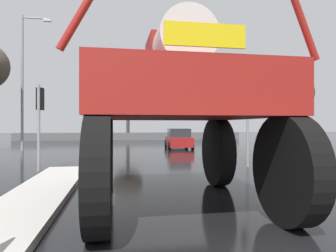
# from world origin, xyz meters

# --- Properties ---
(ground_plane) EXTENTS (120.00, 120.00, 0.00)m
(ground_plane) POSITION_xyz_m (0.00, 18.00, 0.00)
(ground_plane) COLOR black
(median_island) EXTENTS (1.42, 10.11, 0.15)m
(median_island) POSITION_xyz_m (-3.62, 6.00, 0.07)
(median_island) COLOR #B2AFA8
(median_island) RESTS_ON ground
(oversize_sprayer) EXTENTS (4.29, 5.56, 4.73)m
(oversize_sprayer) POSITION_xyz_m (-0.48, 5.49, 2.16)
(oversize_sprayer) COLOR black
(oversize_sprayer) RESTS_ON ground
(sedan_ahead) EXTENTS (2.10, 4.20, 1.52)m
(sedan_ahead) POSITION_xyz_m (2.89, 21.72, 0.71)
(sedan_ahead) COLOR maroon
(sedan_ahead) RESTS_ON ground
(traffic_signal_near_left) EXTENTS (0.24, 0.54, 3.27)m
(traffic_signal_near_left) POSITION_xyz_m (-4.68, 11.10, 2.38)
(traffic_signal_near_left) COLOR gray
(traffic_signal_near_left) RESTS_ON ground
(traffic_signal_near_right) EXTENTS (0.24, 0.54, 3.68)m
(traffic_signal_near_right) POSITION_xyz_m (3.66, 11.09, 2.68)
(traffic_signal_near_right) COLOR gray
(traffic_signal_near_right) RESTS_ON ground
(streetlight_far_left) EXTENTS (1.99, 0.24, 9.34)m
(streetlight_far_left) POSITION_xyz_m (-8.09, 21.08, 5.14)
(streetlight_far_left) COLOR gray
(streetlight_far_left) RESTS_ON ground
(streetlight_far_right) EXTENTS (1.75, 0.24, 7.20)m
(streetlight_far_right) POSITION_xyz_m (7.91, 26.18, 4.02)
(streetlight_far_right) COLOR gray
(streetlight_far_right) RESTS_ON ground
(bare_tree_right) EXTENTS (3.00, 3.00, 5.42)m
(bare_tree_right) POSITION_xyz_m (10.90, 19.21, 4.08)
(bare_tree_right) COLOR #473828
(bare_tree_right) RESTS_ON ground
(bare_tree_far_center) EXTENTS (3.92, 3.92, 7.37)m
(bare_tree_far_center) POSITION_xyz_m (-0.40, 38.47, 5.65)
(bare_tree_far_center) COLOR #473828
(bare_tree_far_center) RESTS_ON ground
(roadside_barrier) EXTENTS (27.52, 0.24, 0.90)m
(roadside_barrier) POSITION_xyz_m (0.00, 36.05, 0.45)
(roadside_barrier) COLOR #59595B
(roadside_barrier) RESTS_ON ground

